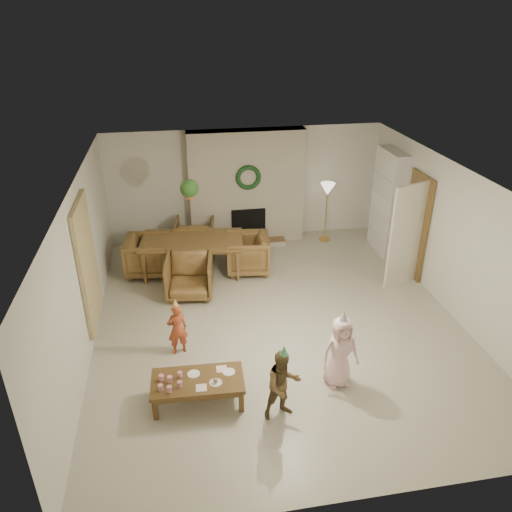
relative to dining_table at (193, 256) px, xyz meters
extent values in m
plane|color=#B7B29E|center=(1.30, -1.96, -0.35)|extent=(7.00, 7.00, 0.00)
plane|color=white|center=(1.30, -1.96, 2.15)|extent=(7.00, 7.00, 0.00)
plane|color=silver|center=(1.30, 1.54, 0.90)|extent=(7.00, 0.00, 7.00)
plane|color=silver|center=(1.30, -5.46, 0.90)|extent=(7.00, 0.00, 7.00)
plane|color=silver|center=(-1.70, -1.96, 0.90)|extent=(0.00, 7.00, 7.00)
plane|color=silver|center=(4.30, -1.96, 0.90)|extent=(0.00, 7.00, 7.00)
cube|color=#542D16|center=(1.30, 1.34, 0.90)|extent=(2.50, 0.40, 2.50)
cube|color=brown|center=(1.30, 0.99, -0.29)|extent=(1.60, 0.30, 0.12)
cube|color=black|center=(1.30, 1.16, 0.10)|extent=(0.75, 0.12, 0.75)
torus|color=#163B1C|center=(1.30, 1.11, 1.20)|extent=(0.54, 0.10, 0.54)
cylinder|color=gold|center=(3.05, 1.04, -0.33)|extent=(0.25, 0.25, 0.03)
cylinder|color=gold|center=(3.05, 1.04, 0.28)|extent=(0.03, 0.03, 1.21)
cone|color=beige|center=(3.05, 1.04, 0.87)|extent=(0.32, 0.32, 0.27)
cube|color=white|center=(4.14, 0.34, 0.75)|extent=(0.30, 1.00, 2.20)
cube|color=white|center=(4.12, 0.34, 0.10)|extent=(0.30, 0.92, 0.03)
cube|color=white|center=(4.12, 0.34, 0.50)|extent=(0.30, 0.92, 0.03)
cube|color=white|center=(4.12, 0.34, 0.90)|extent=(0.30, 0.92, 0.03)
cube|color=white|center=(4.12, 0.34, 1.30)|extent=(0.30, 0.92, 0.03)
cube|color=maroon|center=(4.10, 0.19, 0.24)|extent=(0.20, 0.40, 0.24)
cube|color=#295C96|center=(4.10, 0.39, 0.64)|extent=(0.20, 0.44, 0.24)
cube|color=#A78023|center=(4.10, 0.24, 1.03)|extent=(0.20, 0.36, 0.22)
cube|color=brown|center=(4.26, -0.76, 0.67)|extent=(0.05, 0.86, 2.04)
cube|color=beige|center=(3.88, -1.14, 0.65)|extent=(0.77, 0.32, 2.00)
cube|color=#CAC18E|center=(-1.66, -1.76, 0.90)|extent=(0.06, 1.20, 2.00)
imported|color=brown|center=(0.00, 0.00, 0.00)|extent=(2.10, 1.34, 0.70)
imported|color=brown|center=(-0.11, -0.86, 0.04)|extent=(0.92, 0.94, 0.77)
imported|color=brown|center=(0.11, 0.86, 0.04)|extent=(0.92, 0.94, 0.77)
imported|color=brown|center=(-0.86, 0.11, 0.04)|extent=(0.94, 0.92, 0.77)
imported|color=brown|center=(1.08, -0.13, 0.04)|extent=(0.94, 0.92, 0.77)
cylinder|color=tan|center=(0.00, -0.46, 1.80)|extent=(0.01, 0.01, 0.70)
cylinder|color=brown|center=(0.00, -0.46, 1.45)|extent=(0.16, 0.16, 0.12)
sphere|color=#1E4517|center=(0.00, -0.46, 1.57)|extent=(0.32, 0.32, 0.32)
cube|color=brown|center=(-0.15, -3.67, 0.00)|extent=(1.25, 0.67, 0.06)
cube|color=brown|center=(-0.15, -3.67, -0.07)|extent=(1.15, 0.57, 0.08)
cube|color=brown|center=(-0.71, -3.89, -0.19)|extent=(0.07, 0.07, 0.32)
cube|color=brown|center=(0.40, -3.94, -0.19)|extent=(0.07, 0.07, 0.32)
cube|color=brown|center=(-0.69, -3.40, -0.19)|extent=(0.07, 0.07, 0.32)
cube|color=brown|center=(0.42, -3.45, -0.19)|extent=(0.07, 0.07, 0.32)
cylinder|color=silver|center=(-0.62, -3.79, 0.07)|extent=(0.07, 0.07, 0.08)
cylinder|color=silver|center=(-0.61, -3.60, 0.07)|extent=(0.07, 0.07, 0.08)
cylinder|color=silver|center=(-0.51, -3.84, 0.07)|extent=(0.07, 0.07, 0.08)
cylinder|color=silver|center=(-0.50, -3.65, 0.07)|extent=(0.07, 0.07, 0.08)
cylinder|color=silver|center=(-0.38, -3.77, 0.07)|extent=(0.07, 0.07, 0.08)
cylinder|color=silver|center=(-0.37, -3.58, 0.07)|extent=(0.07, 0.07, 0.08)
cylinder|color=white|center=(-0.19, -3.56, 0.03)|extent=(0.18, 0.18, 0.01)
cylinder|color=white|center=(0.08, -3.77, 0.03)|extent=(0.18, 0.18, 0.01)
cylinder|color=white|center=(0.28, -3.60, 0.03)|extent=(0.18, 0.18, 0.01)
sphere|color=tan|center=(0.08, -3.77, 0.07)|extent=(0.07, 0.07, 0.07)
cube|color=#FFBBC0|center=(-0.11, -3.84, 0.03)|extent=(0.15, 0.15, 0.01)
cube|color=#FFBBC0|center=(0.19, -3.52, 0.03)|extent=(0.15, 0.15, 0.01)
imported|color=#A84324|center=(-0.37, -2.55, 0.08)|extent=(0.35, 0.28, 0.85)
cone|color=gold|center=(-0.37, -2.55, 0.54)|extent=(0.13, 0.13, 0.16)
imported|color=brown|center=(0.91, -4.10, 0.15)|extent=(0.54, 0.46, 0.99)
cone|color=#4AAE67|center=(0.91, -4.10, 0.68)|extent=(0.13, 0.13, 0.16)
imported|color=#FCC9CC|center=(1.82, -3.64, 0.19)|extent=(0.55, 0.38, 1.08)
cone|color=#B2B3B9|center=(1.82, -3.64, 0.77)|extent=(0.15, 0.15, 0.19)
camera|label=1|loc=(-0.25, -8.77, 4.40)|focal=34.49mm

